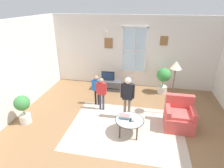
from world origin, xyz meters
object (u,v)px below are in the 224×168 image
Objects in this scene: potted_plant_by_window at (163,78)px; television at (108,76)px; remote_near_books at (130,120)px; armchair at (179,117)px; cup at (134,120)px; coffee_table at (130,121)px; remote_near_cup at (128,116)px; book_stack at (125,117)px; floor_lamp at (175,71)px; person_blue_shirt at (97,87)px; person_red_shirt at (101,90)px; person_black_shirt at (128,94)px; potted_plant_corner at (23,107)px; tv_stand at (108,85)px.

television is at bearing -177.20° from potted_plant_by_window.
armchair is at bearing 24.68° from remote_near_books.
potted_plant_by_window reaches higher than television.
armchair is 1.36m from cup.
remote_near_cup is at bearing 109.71° from coffee_table.
floor_lamp is at bearing 41.70° from book_stack.
television is 3.61× the size of remote_near_books.
floor_lamp is at bearing 50.28° from cup.
person_blue_shirt is 0.36m from person_red_shirt.
coffee_table is 5.42× the size of remote_near_books.
potted_plant_by_window reaches higher than book_stack.
floor_lamp is (1.17, 1.04, 0.99)m from remote_near_cup.
remote_near_cup is (1.06, -2.38, -0.13)m from television.
person_blue_shirt reaches higher than remote_near_cup.
potted_plant_corner is at bearing -165.11° from person_black_shirt.
remote_near_cup is at bearing 115.10° from remote_near_books.
television is 0.38× the size of person_black_shirt.
television is 1.97× the size of book_stack.
potted_plant_by_window reaches higher than remote_near_books.
potted_plant_corner reaches higher than book_stack.
armchair reaches higher than cup.
cup is 3.10m from potted_plant_corner.
television is 3.61× the size of remote_near_cup.
person_black_shirt is 0.93m from person_red_shirt.
television is 0.48× the size of person_blue_shirt.
remote_near_books is 0.13× the size of person_blue_shirt.
armchair is at bearing 19.82° from book_stack.
floor_lamp is (2.24, -1.34, 0.86)m from television.
person_red_shirt is at bearing 136.91° from remote_near_cup.
floor_lamp is (1.10, 1.19, 0.99)m from remote_near_books.
person_blue_shirt is 1.06× the size of potted_plant_by_window.
cup is 0.25m from remote_near_cup.
person_black_shirt is (-0.02, 0.62, 0.35)m from book_stack.
person_red_shirt reaches higher than book_stack.
book_stack is 0.71m from person_black_shirt.
armchair reaches higher than remote_near_cup.
armchair is 0.88× the size of potted_plant_by_window.
coffee_table is (-1.31, -0.57, 0.09)m from armchair.
person_red_shirt is (-1.10, 1.07, 0.21)m from cup.
coffee_table is 2.99m from potted_plant_corner.
potted_plant_corner is 0.50× the size of floor_lamp.
armchair is (2.42, -1.94, -0.25)m from television.
floor_lamp is (1.26, 1.12, 0.95)m from book_stack.
cup is at bearing -108.02° from potted_plant_by_window.
tv_stand is at bearing 113.84° from coffee_table.
floor_lamp is at bearing 46.04° from coffee_table.
cup is 0.85m from person_black_shirt.
potted_plant_by_window is at bearing 66.64° from book_stack.
armchair is at bearing 27.49° from cup.
person_red_shirt is at bearing -85.50° from television.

